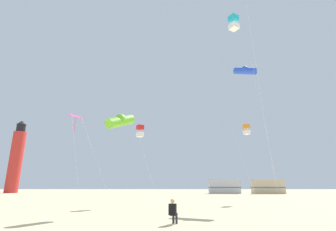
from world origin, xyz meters
TOP-DOWN VIEW (x-y plane):
  - kite_flyer_standing at (1.22, 6.73)m, footprint 0.46×0.56m
  - kite_tube_lime at (-2.39, 10.93)m, footprint 3.46×3.76m
  - kite_box_cyan at (5.98, 10.49)m, footprint 2.47×2.47m
  - kite_box_orange at (9.85, 21.89)m, footprint 2.03×2.03m
  - kite_diamond_rainbow at (-5.79, 11.56)m, footprint 1.58×1.58m
  - kite_box_scarlet at (-1.81, 17.73)m, footprint 2.35×2.35m
  - kite_tube_blue at (8.94, 17.82)m, footprint 3.32×3.33m
  - lighthouse_distant at (-34.76, 52.40)m, footprint 2.80×2.80m
  - rv_van_silver at (12.55, 48.45)m, footprint 6.50×2.52m
  - rv_van_tan at (21.45, 47.81)m, footprint 6.56×2.70m

SIDE VIEW (x-z plane):
  - kite_flyer_standing at x=1.22m, z-range 0.03..1.19m
  - rv_van_silver at x=12.55m, z-range -0.01..2.79m
  - rv_van_tan at x=21.45m, z-range -0.01..2.79m
  - kite_tube_lime at x=-2.39m, z-range 2.71..9.54m
  - kite_diamond_rainbow at x=-5.79m, z-range 2.98..9.82m
  - kite_box_scarlet at x=-1.81m, z-range 3.12..10.54m
  - lighthouse_distant at x=-34.76m, z-range -0.56..16.24m
  - kite_box_orange at x=9.85m, z-range 3.65..12.11m
  - kite_tube_blue at x=8.94m, z-range 6.28..20.25m
  - kite_box_cyan at x=5.98m, z-range 6.55..20.87m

